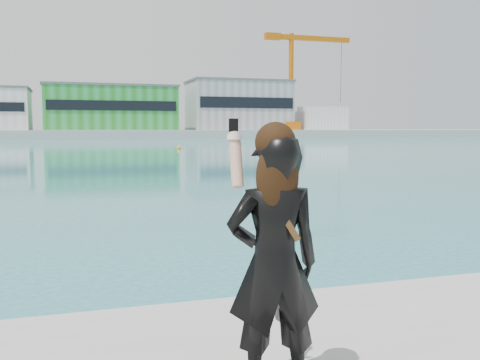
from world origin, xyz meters
name	(u,v)px	position (x,y,z in m)	size (l,w,h in m)	color
far_quay	(76,134)	(0.00, 130.00, 1.00)	(320.00, 40.00, 2.00)	#9E9E99
warehouse_green	(111,108)	(8.00, 127.98, 7.26)	(30.60, 16.36, 10.50)	#218425
warehouse_grey_right	(238,105)	(40.00, 127.98, 8.26)	(25.50, 15.35, 12.50)	gray
ancillary_shed	(320,118)	(62.00, 126.00, 5.00)	(12.00, 10.00, 6.00)	silver
dock_crane	(295,78)	(53.20, 122.00, 15.07)	(23.00, 4.00, 24.00)	#D8640C
flagpole_right	(174,111)	(22.09, 121.00, 6.54)	(1.28, 0.16, 8.00)	silver
buoy_near	(179,149)	(10.92, 58.35, 0.00)	(0.50, 0.50, 0.50)	#FDAD0D
woman	(274,256)	(0.00, -0.89, 1.67)	(0.63, 0.45, 1.72)	black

